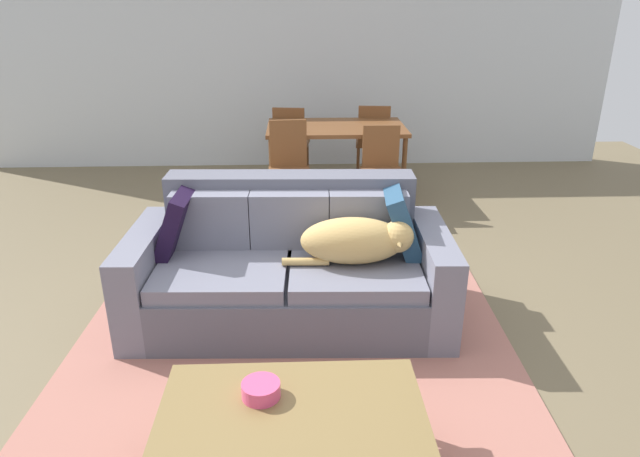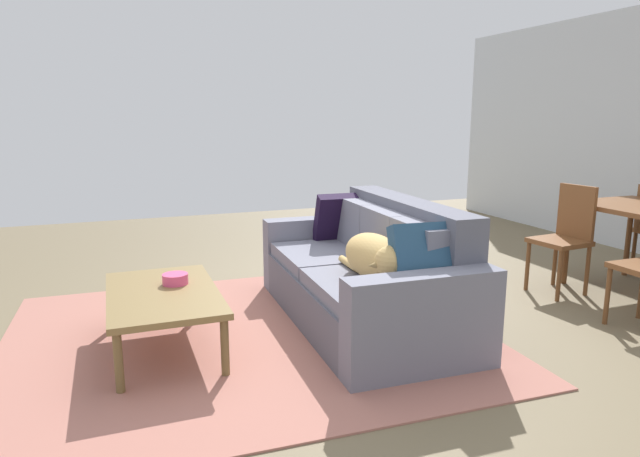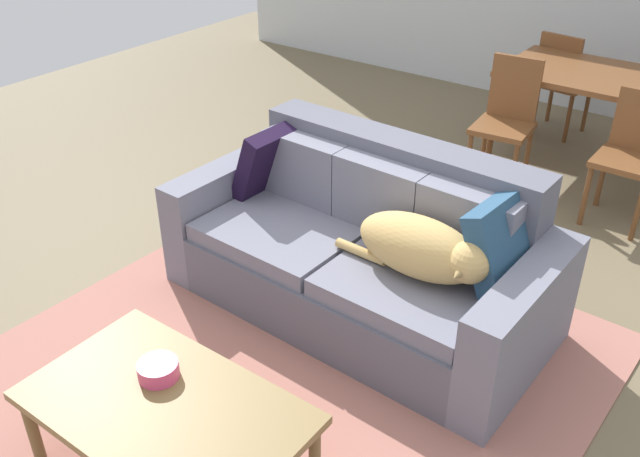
# 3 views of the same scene
# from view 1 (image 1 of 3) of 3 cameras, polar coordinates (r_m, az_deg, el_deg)

# --- Properties ---
(ground_plane) EXTENTS (10.00, 10.00, 0.00)m
(ground_plane) POSITION_cam_1_polar(r_m,az_deg,el_deg) (3.82, -3.12, -9.98)
(ground_plane) COLOR #716247
(back_partition) EXTENTS (8.00, 0.12, 2.70)m
(back_partition) POSITION_cam_1_polar(r_m,az_deg,el_deg) (7.26, -3.02, 16.90)
(back_partition) COLOR silver
(back_partition) RESTS_ON ground
(area_rug) EXTENTS (2.86, 3.33, 0.01)m
(area_rug) POSITION_cam_1_polar(r_m,az_deg,el_deg) (3.22, -3.13, -16.89)
(area_rug) COLOR #AD6C5E
(area_rug) RESTS_ON ground
(couch) EXTENTS (2.13, 1.06, 0.91)m
(couch) POSITION_cam_1_polar(r_m,az_deg,el_deg) (3.83, -3.05, -4.03)
(couch) COLOR #595A67
(couch) RESTS_ON ground
(dog_on_left_cushion) EXTENTS (0.83, 0.35, 0.30)m
(dog_on_left_cushion) POSITION_cam_1_polar(r_m,az_deg,el_deg) (3.59, 3.84, -1.20)
(dog_on_left_cushion) COLOR tan
(dog_on_left_cushion) RESTS_ON couch
(throw_pillow_by_left_arm) EXTENTS (0.26, 0.44, 0.44)m
(throw_pillow_by_left_arm) POSITION_cam_1_polar(r_m,az_deg,el_deg) (3.87, -14.34, 0.57)
(throw_pillow_by_left_arm) COLOR black
(throw_pillow_by_left_arm) RESTS_ON couch
(throw_pillow_by_right_arm) EXTENTS (0.30, 0.46, 0.45)m
(throw_pillow_by_right_arm) POSITION_cam_1_polar(r_m,az_deg,el_deg) (3.79, 8.32, 0.70)
(throw_pillow_by_right_arm) COLOR navy
(throw_pillow_by_right_arm) RESTS_ON couch
(coffee_table) EXTENTS (1.15, 0.69, 0.40)m
(coffee_table) POSITION_cam_1_polar(r_m,az_deg,el_deg) (2.57, -2.83, -18.53)
(coffee_table) COLOR olive
(coffee_table) RESTS_ON ground
(bowl_on_coffee_table) EXTENTS (0.17, 0.17, 0.07)m
(bowl_on_coffee_table) POSITION_cam_1_polar(r_m,az_deg,el_deg) (2.60, -5.97, -15.87)
(bowl_on_coffee_table) COLOR #EA4C7F
(bowl_on_coffee_table) RESTS_ON coffee_table
(dining_table) EXTENTS (1.45, 0.86, 0.77)m
(dining_table) POSITION_cam_1_polar(r_m,az_deg,el_deg) (6.08, 1.62, 9.66)
(dining_table) COLOR brown
(dining_table) RESTS_ON ground
(dining_chair_near_left) EXTENTS (0.44, 0.44, 0.94)m
(dining_chair_near_left) POSITION_cam_1_polar(r_m,az_deg,el_deg) (5.54, -3.09, 6.44)
(dining_chair_near_left) COLOR brown
(dining_chair_near_left) RESTS_ON ground
(dining_chair_near_right) EXTENTS (0.40, 0.40, 0.89)m
(dining_chair_near_right) POSITION_cam_1_polar(r_m,az_deg,el_deg) (5.57, 6.24, 6.20)
(dining_chair_near_right) COLOR brown
(dining_chair_near_right) RESTS_ON ground
(dining_chair_far_left) EXTENTS (0.45, 0.45, 0.88)m
(dining_chair_far_left) POSITION_cam_1_polar(r_m,az_deg,el_deg) (6.65, -3.01, 8.91)
(dining_chair_far_left) COLOR brown
(dining_chair_far_left) RESTS_ON ground
(dining_chair_far_right) EXTENTS (0.44, 0.44, 0.90)m
(dining_chair_far_right) POSITION_cam_1_polar(r_m,az_deg,el_deg) (6.68, 5.39, 8.98)
(dining_chair_far_right) COLOR brown
(dining_chair_far_right) RESTS_ON ground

